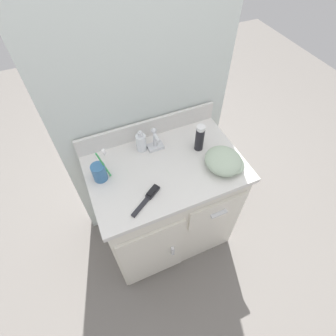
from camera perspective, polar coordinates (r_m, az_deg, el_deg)
The scene contains 10 objects.
ground_plane at distance 2.11m, azimuth -0.30°, elevation -13.90°, with size 6.00×6.00×0.00m, color slate.
wall_back at distance 1.44m, azimuth -5.75°, elevation 16.48°, with size 1.02×0.08×2.20m, color silver.
vanity at distance 1.73m, azimuth -0.36°, elevation -8.05°, with size 0.84×0.56×0.82m.
backsplash at distance 1.53m, azimuth -4.34°, elevation 8.62°, with size 0.84×0.02×0.11m.
sink_faucet at distance 1.46m, azimuth -2.78°, elevation 5.69°, with size 0.09×0.09×0.14m.
toothbrush_cup at distance 1.36m, azimuth -14.70°, elevation -0.85°, with size 0.09×0.07×0.20m.
soap_dispenser at distance 1.46m, azimuth -5.88°, elevation 5.63°, with size 0.06×0.06×0.14m.
shaving_cream_can at distance 1.45m, azimuth 6.90°, elevation 6.52°, with size 0.05×0.05×0.16m.
hairbrush at distance 1.29m, azimuth -4.13°, elevation -6.10°, with size 0.18×0.13×0.03m.
hand_towel at distance 1.41m, azimuth 12.41°, elevation 1.45°, with size 0.20×0.21×0.08m.
Camera 1 is at (-0.34, -0.81, 1.92)m, focal length 28.00 mm.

